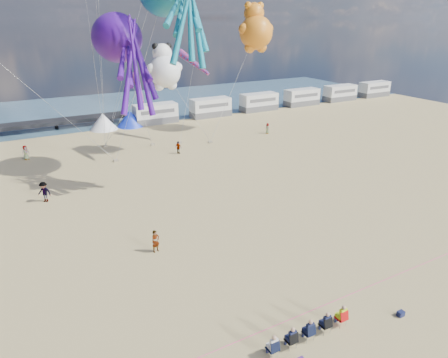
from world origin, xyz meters
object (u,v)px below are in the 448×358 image
motorhome_5 (374,89)px  motorhome_2 (259,102)px  motorhome_3 (302,97)px  tent_white (103,121)px  beachgoer_0 (267,128)px  sandbag_b (153,145)px  beachgoer_2 (44,192)px  kite_octopus_purple (117,38)px  spectator_row (308,329)px  beachgoer_6 (26,153)px  sandbag_e (105,146)px  windsock_mid (194,63)px  kite_panda (165,71)px  windsock_right (139,88)px  motorhome_0 (155,114)px  motorhome_4 (340,93)px  standing_person (156,241)px  cooler_navy (401,314)px  motorhome_1 (210,107)px  beachgoer_3 (178,148)px  tent_blue (130,118)px  sandbag_c (210,142)px  kite_teddy_orange (256,33)px  sandbag_a (116,161)px  sandbag_d (180,143)px

motorhome_5 → motorhome_2: bearing=180.0°
motorhome_3 → tent_white: motorhome_3 is taller
beachgoer_0 → sandbag_b: 16.31m
beachgoer_2 → kite_octopus_purple: size_ratio=0.17×
spectator_row → beachgoer_6: size_ratio=3.62×
sandbag_e → windsock_mid: (11.80, -1.80, 9.73)m
beachgoer_0 → motorhome_2: bearing=153.5°
kite_panda → motorhome_5: bearing=9.9°
sandbag_e → windsock_right: bearing=-62.9°
motorhome_0 → sandbag_b: motorhome_0 is taller
spectator_row → sandbag_b: spectator_row is taller
motorhome_4 → standing_person: size_ratio=4.01×
beachgoer_0 → windsock_right: windsock_right is taller
motorhome_4 → tent_white: size_ratio=1.65×
cooler_navy → motorhome_0: bearing=86.4°
windsock_mid → windsock_right: windsock_mid is taller
motorhome_1 → beachgoer_3: motorhome_1 is taller
tent_blue → sandbag_c: tent_blue is taller
motorhome_2 → motorhome_4: 19.00m
sandbag_c → kite_teddy_orange: bearing=18.6°
motorhome_1 → standing_person: motorhome_1 is taller
motorhome_0 → tent_blue: size_ratio=1.65×
beachgoer_0 → beachgoer_3: size_ratio=0.98×
kite_panda → kite_teddy_orange: size_ratio=0.81×
cooler_navy → kite_panda: size_ratio=0.06×
motorhome_2 → beachgoer_2: 43.62m
motorhome_4 → sandbag_e: motorhome_4 is taller
beachgoer_0 → beachgoer_6: beachgoer_6 is taller
motorhome_4 → motorhome_5: size_ratio=1.00×
motorhome_2 → sandbag_a: (-29.09, -14.91, -1.39)m
tent_blue → sandbag_c: size_ratio=8.00×
motorhome_3 → cooler_navy: size_ratio=17.37×
motorhome_1 → tent_blue: motorhome_1 is taller
motorhome_0 → windsock_right: 17.39m
beachgoer_3 → sandbag_a: beachgoer_3 is taller
motorhome_5 → tent_blue: 51.50m
motorhome_4 → beachgoer_3: 43.63m
standing_person → cooler_navy: bearing=-68.0°
sandbag_c → spectator_row: bearing=-108.7°
tent_blue → motorhome_2: bearing=0.0°
motorhome_5 → tent_white: 55.50m
motorhome_5 → kite_teddy_orange: bearing=-163.7°
tent_white → beachgoer_0: (19.78, -13.26, -0.46)m
motorhome_3 → beachgoer_3: motorhome_3 is taller
beachgoer_2 → kite_octopus_purple: (8.78, 4.32, 12.47)m
standing_person → kite_teddy_orange: 36.15m
standing_person → sandbag_d: standing_person is taller
beachgoer_0 → sandbag_c: bearing=-86.4°
motorhome_4 → motorhome_0: bearing=180.0°
tent_blue → sandbag_d: tent_blue is taller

